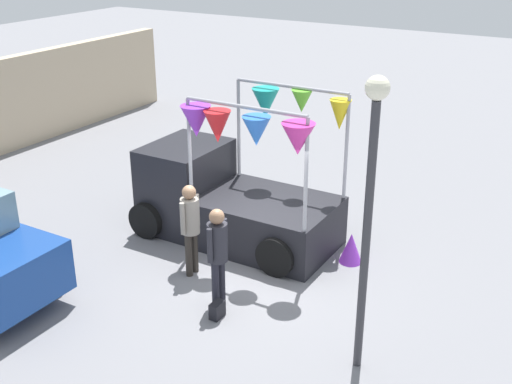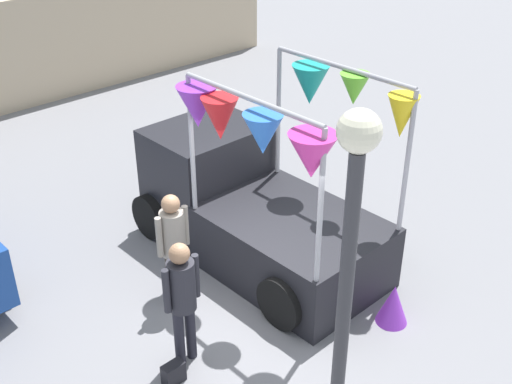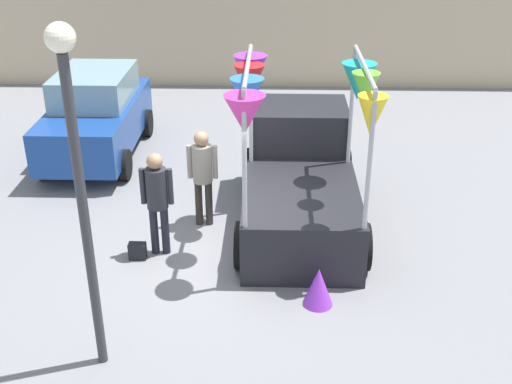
{
  "view_description": "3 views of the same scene",
  "coord_description": "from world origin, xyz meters",
  "views": [
    {
      "loc": [
        -8.92,
        -5.5,
        6.03
      ],
      "look_at": [
        0.51,
        0.07,
        1.42
      ],
      "focal_mm": 45.0,
      "sensor_mm": 36.0,
      "label": 1
    },
    {
      "loc": [
        -4.71,
        -5.26,
        5.92
      ],
      "look_at": [
        0.68,
        0.48,
        1.49
      ],
      "focal_mm": 45.0,
      "sensor_mm": 36.0,
      "label": 2
    },
    {
      "loc": [
        0.69,
        -9.25,
        5.6
      ],
      "look_at": [
        0.41,
        -0.12,
        1.11
      ],
      "focal_mm": 45.0,
      "sensor_mm": 36.0,
      "label": 3
    }
  ],
  "objects": [
    {
      "name": "ground_plane",
      "position": [
        0.0,
        0.0,
        0.0
      ],
      "size": [
        60.0,
        60.0,
        0.0
      ],
      "primitive_type": "plane",
      "color": "slate"
    },
    {
      "name": "folded_kite_bundle_violet",
      "position": [
        1.35,
        -1.54,
        0.3
      ],
      "size": [
        0.45,
        0.45,
        0.6
      ],
      "primitive_type": "cone",
      "rotation": [
        0.0,
        0.0,
        0.02
      ],
      "color": "purple",
      "rests_on": "ground"
    },
    {
      "name": "street_lamp",
      "position": [
        -1.48,
        -2.84,
        2.78
      ],
      "size": [
        0.32,
        0.32,
        4.32
      ],
      "color": "#333338",
      "rests_on": "ground"
    },
    {
      "name": "person_customer",
      "position": [
        -1.16,
        -0.18,
        1.08
      ],
      "size": [
        0.53,
        0.34,
        1.78
      ],
      "color": "black",
      "rests_on": "ground"
    },
    {
      "name": "person_vendor",
      "position": [
        -0.54,
        0.82,
        1.07
      ],
      "size": [
        0.53,
        0.34,
        1.76
      ],
      "color": "#2D2823",
      "rests_on": "ground"
    },
    {
      "name": "vendor_truck",
      "position": [
        1.13,
        1.15,
        0.93
      ],
      "size": [
        2.48,
        4.12,
        3.12
      ],
      "color": "black",
      "rests_on": "ground"
    },
    {
      "name": "handbag",
      "position": [
        -1.51,
        -0.38,
        0.14
      ],
      "size": [
        0.28,
        0.16,
        0.28
      ],
      "primitive_type": "cube",
      "color": "black",
      "rests_on": "ground"
    }
  ]
}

